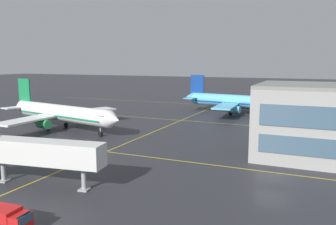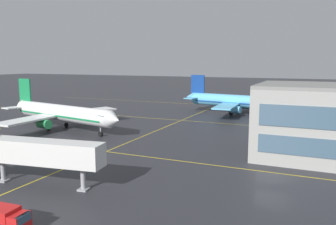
# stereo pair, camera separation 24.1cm
# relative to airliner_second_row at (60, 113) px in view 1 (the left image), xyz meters

# --- Properties ---
(airliner_second_row) EXTENTS (33.80, 28.72, 10.56)m
(airliner_second_row) POSITION_rel_airliner_second_row_xyz_m (0.00, 0.00, 0.00)
(airliner_second_row) COLOR white
(airliner_second_row) RESTS_ON ground
(airliner_third_row) EXTENTS (34.12, 29.10, 10.62)m
(airliner_third_row) POSITION_rel_airliner_second_row_xyz_m (30.28, 36.74, 0.02)
(airliner_third_row) COLOR #5BB7E5
(airliner_third_row) RESTS_ON ground
(taxiway_markings) EXTENTS (129.54, 144.45, 0.01)m
(taxiway_markings) POSITION_rel_airliner_second_row_xyz_m (19.33, 4.83, -3.60)
(taxiway_markings) COLOR yellow
(taxiway_markings) RESTS_ON ground
(service_truck_red_van) EXTENTS (4.25, 2.43, 2.10)m
(service_truck_red_van) POSITION_rel_airliner_second_row_xyz_m (26.62, -37.33, -2.43)
(service_truck_red_van) COLOR red
(service_truck_red_van) RESTS_ON ground
(jet_bridge) EXTENTS (17.86, 5.39, 5.58)m
(jet_bridge) POSITION_rel_airliner_second_row_xyz_m (18.94, -28.00, 0.45)
(jet_bridge) COLOR silver
(jet_bridge) RESTS_ON ground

